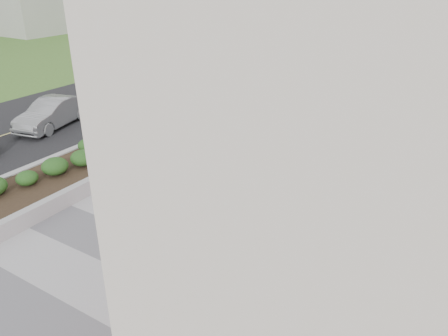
% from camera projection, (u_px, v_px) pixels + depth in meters
% --- Properties ---
extents(ground, '(160.00, 160.00, 0.00)m').
position_uv_depth(ground, '(98.00, 295.00, 10.58)').
color(ground, gray).
rests_on(ground, ground).
extents(walkway, '(8.00, 36.00, 0.01)m').
position_uv_depth(walkway, '(174.00, 236.00, 12.89)').
color(walkway, '#A8A8AD').
rests_on(walkway, ground).
extents(planter, '(3.00, 18.00, 0.90)m').
position_uv_depth(planter, '(129.00, 144.00, 18.42)').
color(planter, '#9E9EA0').
rests_on(planter, ground).
extents(street, '(10.00, 40.00, 0.00)m').
position_uv_depth(street, '(32.00, 126.00, 21.71)').
color(street, black).
rests_on(street, ground).
extents(traffic_signal_near, '(0.33, 0.28, 4.20)m').
position_uv_depth(traffic_signal_near, '(225.00, 47.00, 26.33)').
color(traffic_signal_near, black).
rests_on(traffic_signal_near, ground).
extents(traffic_signal_far, '(0.33, 0.28, 4.20)m').
position_uv_depth(traffic_signal_far, '(109.00, 36.00, 30.35)').
color(traffic_signal_far, black).
rests_on(traffic_signal_far, ground).
extents(manhole_cover, '(0.44, 0.44, 0.01)m').
position_uv_depth(manhole_cover, '(188.00, 241.00, 12.65)').
color(manhole_cover, '#595654').
rests_on(manhole_cover, ground).
extents(skateboarder, '(0.57, 0.75, 1.58)m').
position_uv_depth(skateboarder, '(317.00, 135.00, 18.30)').
color(skateboarder, beige).
rests_on(skateboarder, ground).
extents(car_silver, '(2.41, 4.44, 1.39)m').
position_uv_depth(car_silver, '(52.00, 113.00, 21.33)').
color(car_silver, '#929498').
rests_on(car_silver, ground).
extents(car_dark, '(3.39, 4.77, 1.28)m').
position_uv_depth(car_dark, '(128.00, 88.00, 25.77)').
color(car_dark, black).
rests_on(car_dark, ground).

